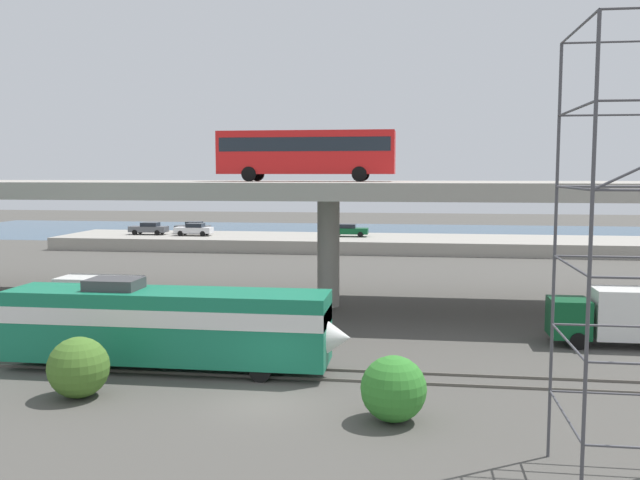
# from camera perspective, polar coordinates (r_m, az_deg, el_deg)

# --- Properties ---
(ground_plane) EXTENTS (260.00, 260.00, 0.00)m
(ground_plane) POSITION_cam_1_polar(r_m,az_deg,el_deg) (27.92, -4.70, -13.34)
(ground_plane) COLOR #4C4944
(rail_strip_near) EXTENTS (110.00, 0.12, 0.12)m
(rail_strip_near) POSITION_cam_1_polar(r_m,az_deg,el_deg) (30.91, -3.35, -11.32)
(rail_strip_near) COLOR #59544C
(rail_strip_near) RESTS_ON ground_plane
(rail_strip_far) EXTENTS (110.00, 0.12, 0.12)m
(rail_strip_far) POSITION_cam_1_polar(r_m,az_deg,el_deg) (32.34, -2.81, -10.55)
(rail_strip_far) COLOR #59544C
(rail_strip_far) RESTS_ON ground_plane
(train_locomotive) EXTENTS (15.90, 3.04, 4.18)m
(train_locomotive) POSITION_cam_1_polar(r_m,az_deg,el_deg) (32.29, -11.29, -6.77)
(train_locomotive) COLOR #197A56
(train_locomotive) RESTS_ON ground_plane
(highway_overpass) EXTENTS (96.00, 12.68, 8.47)m
(highway_overpass) POSITION_cam_1_polar(r_m,az_deg,el_deg) (46.14, 0.71, 4.01)
(highway_overpass) COLOR #9E998E
(highway_overpass) RESTS_ON ground_plane
(transit_bus_on_overpass) EXTENTS (12.00, 2.68, 3.40)m
(transit_bus_on_overpass) POSITION_cam_1_polar(r_m,az_deg,el_deg) (47.05, -1.12, 7.40)
(transit_bus_on_overpass) COLOR red
(transit_bus_on_overpass) RESTS_ON highway_overpass
(service_truck_west) EXTENTS (6.80, 2.46, 3.04)m
(service_truck_west) POSITION_cam_1_polar(r_m,az_deg,el_deg) (39.36, 23.68, -5.74)
(service_truck_west) COLOR #0C4C26
(service_truck_west) RESTS_ON ground_plane
(service_truck_east) EXTENTS (6.80, 2.46, 3.04)m
(service_truck_east) POSITION_cam_1_polar(r_m,az_deg,el_deg) (41.66, -16.72, -4.89)
(service_truck_east) COLOR navy
(service_truck_east) RESTS_ON ground_plane
(pier_parking_lot) EXTENTS (73.84, 12.09, 1.47)m
(pier_parking_lot) POSITION_cam_1_polar(r_m,az_deg,el_deg) (81.38, 3.85, -0.28)
(pier_parking_lot) COLOR #9E998E
(pier_parking_lot) RESTS_ON ground_plane
(parked_car_0) EXTENTS (4.49, 1.92, 1.50)m
(parked_car_0) POSITION_cam_1_polar(r_m,az_deg,el_deg) (84.37, -10.41, 0.88)
(parked_car_0) COLOR silver
(parked_car_0) RESTS_ON pier_parking_lot
(parked_car_1) EXTENTS (4.62, 1.88, 1.50)m
(parked_car_1) POSITION_cam_1_polar(r_m,az_deg,el_deg) (87.08, -14.02, 0.95)
(parked_car_1) COLOR #515459
(parked_car_1) RESTS_ON pier_parking_lot
(parked_car_2) EXTENTS (4.25, 1.86, 1.50)m
(parked_car_2) POSITION_cam_1_polar(r_m,az_deg,el_deg) (87.36, -10.49, 1.04)
(parked_car_2) COLOR #515459
(parked_car_2) RESTS_ON pier_parking_lot
(parked_car_3) EXTENTS (4.51, 1.90, 1.50)m
(parked_car_3) POSITION_cam_1_polar(r_m,az_deg,el_deg) (81.91, 2.41, 0.83)
(parked_car_3) COLOR #0C4C26
(parked_car_3) RESTS_ON pier_parking_lot
(harbor_water) EXTENTS (140.00, 36.00, 0.01)m
(harbor_water) POSITION_cam_1_polar(r_m,az_deg,el_deg) (104.30, 4.77, 0.60)
(harbor_water) COLOR #2D5170
(harbor_water) RESTS_ON ground_plane
(shrub_left) EXTENTS (2.47, 2.47, 2.47)m
(shrub_left) POSITION_cam_1_polar(r_m,az_deg,el_deg) (29.79, -19.40, -9.94)
(shrub_left) COLOR #467128
(shrub_left) RESTS_ON ground_plane
(shrub_right) EXTENTS (2.42, 2.42, 2.42)m
(shrub_right) POSITION_cam_1_polar(r_m,az_deg,el_deg) (25.72, 6.12, -12.18)
(shrub_right) COLOR #34832D
(shrub_right) RESTS_ON ground_plane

